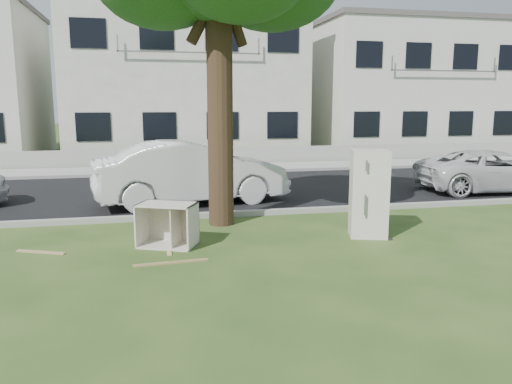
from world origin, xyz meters
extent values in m
plane|color=#284518|center=(0.00, 0.00, 0.00)|extent=(120.00, 120.00, 0.00)
cube|color=black|center=(0.00, 6.00, 0.01)|extent=(120.00, 7.00, 0.01)
cube|color=gray|center=(0.00, 2.45, 0.00)|extent=(120.00, 0.18, 0.12)
cube|color=gray|center=(0.00, 9.55, 0.00)|extent=(120.00, 0.18, 0.12)
cube|color=gray|center=(0.00, 11.00, 0.01)|extent=(120.00, 2.80, 0.01)
cube|color=gray|center=(0.00, 12.60, 0.35)|extent=(120.00, 0.15, 0.70)
cylinder|color=black|center=(-0.40, 1.80, 2.60)|extent=(0.54, 0.54, 5.20)
cube|color=silver|center=(0.00, 17.50, 3.60)|extent=(11.00, 8.00, 7.20)
cube|color=#595451|center=(0.00, 17.50, 7.32)|extent=(11.22, 8.16, 0.24)
cube|color=silver|center=(12.00, 17.50, 3.30)|extent=(10.00, 8.00, 6.60)
cube|color=#595451|center=(12.00, 17.50, 6.72)|extent=(10.20, 8.16, 0.24)
cube|color=#B2AFA0|center=(2.27, 0.22, 0.85)|extent=(0.85, 0.82, 1.69)
cube|color=white|center=(-1.61, 0.32, 0.40)|extent=(1.18, 0.99, 0.79)
cube|color=olive|center=(-1.60, -0.73, 0.01)|extent=(1.23, 0.19, 0.02)
cube|color=tan|center=(-3.80, 0.36, 0.01)|extent=(0.88, 0.46, 0.02)
cube|color=tan|center=(-1.60, 0.05, 0.01)|extent=(0.10, 0.71, 0.02)
imported|color=silver|center=(-0.84, 4.20, 0.81)|extent=(5.14, 2.50, 1.62)
imported|color=silver|center=(8.03, 4.10, 0.61)|extent=(4.57, 2.43, 1.22)
camera|label=1|loc=(-1.89, -8.65, 2.57)|focal=35.00mm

